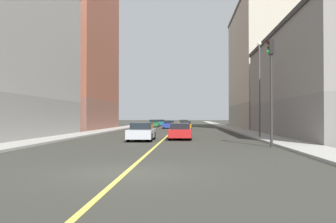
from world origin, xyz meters
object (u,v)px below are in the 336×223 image
at_px(car_silver, 142,132).
at_px(car_yellow, 184,123).
at_px(building_left_near, 327,83).
at_px(car_blue, 169,125).
at_px(street_lamp_left_near, 260,80).
at_px(car_orange, 185,125).
at_px(car_teal, 160,123).
at_px(car_green, 154,123).
at_px(building_left_mid, 267,68).
at_px(traffic_light_left_near, 271,78).
at_px(building_right_midblock, 72,49).
at_px(car_red, 180,131).

bearing_deg(car_silver, car_yellow, 86.94).
bearing_deg(building_left_near, car_blue, 124.24).
bearing_deg(street_lamp_left_near, building_left_near, 25.35).
bearing_deg(car_orange, building_left_near, -53.24).
xyz_separation_m(car_teal, car_silver, (2.26, -47.34, 0.02)).
bearing_deg(car_blue, car_teal, 98.82).
distance_m(car_green, car_silver, 38.57).
xyz_separation_m(building_left_mid, traffic_light_left_near, (-7.83, -37.69, -5.71)).
height_order(car_teal, car_yellow, car_teal).
height_order(car_green, car_orange, car_green).
relative_size(building_left_near, street_lamp_left_near, 3.16).
bearing_deg(car_silver, building_left_mid, 63.01).
height_order(building_left_near, street_lamp_left_near, building_left_near).
height_order(car_green, car_teal, car_green).
distance_m(building_left_near, building_right_midblock, 35.06).
xyz_separation_m(car_green, car_red, (5.64, -36.71, 0.00)).
distance_m(car_blue, car_yellow, 17.58).
relative_size(traffic_light_left_near, car_silver, 1.43).
xyz_separation_m(building_left_near, building_right_midblock, (-29.66, 17.44, 6.76)).
bearing_deg(car_teal, building_left_mid, -39.14).
height_order(car_orange, car_yellow, same).
relative_size(traffic_light_left_near, car_teal, 1.41).
bearing_deg(car_yellow, street_lamp_left_near, -80.92).
bearing_deg(car_orange, car_green, 112.37).
distance_m(building_right_midblock, car_blue, 18.62).
bearing_deg(building_left_near, car_green, 120.87).
bearing_deg(car_red, car_yellow, 90.46).
distance_m(building_left_near, street_lamp_left_near, 7.54).
bearing_deg(street_lamp_left_near, building_right_midblock, 137.86).
height_order(car_red, car_silver, car_silver).
xyz_separation_m(building_left_mid, car_yellow, (-13.85, 15.18, -9.28)).
xyz_separation_m(car_green, car_blue, (3.19, -8.58, -0.03)).
relative_size(building_left_near, car_silver, 5.56).
bearing_deg(building_right_midblock, street_lamp_left_near, -42.14).
relative_size(building_right_midblock, car_teal, 5.07).
distance_m(traffic_light_left_near, car_green, 45.56).
bearing_deg(car_green, traffic_light_left_near, -75.59).
relative_size(car_blue, car_red, 1.00).
height_order(street_lamp_left_near, car_blue, street_lamp_left_near).
bearing_deg(car_green, car_orange, -67.63).
height_order(car_yellow, car_silver, car_silver).
xyz_separation_m(building_left_near, street_lamp_left_near, (-6.81, -3.23, 0.01)).
xyz_separation_m(car_blue, car_orange, (2.67, -5.65, -0.00)).
height_order(building_left_mid, car_silver, building_left_mid).
distance_m(street_lamp_left_near, car_yellow, 44.86).
height_order(street_lamp_left_near, car_yellow, street_lamp_left_near).
bearing_deg(street_lamp_left_near, car_green, 109.27).
height_order(building_left_mid, car_teal, building_left_mid).
bearing_deg(car_teal, car_orange, -76.91).
bearing_deg(building_left_mid, building_left_near, -90.00).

